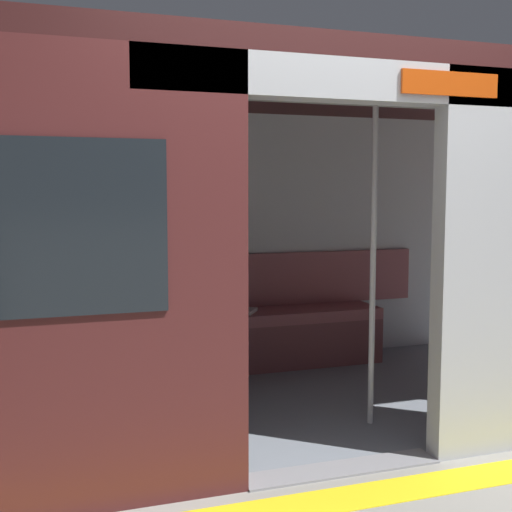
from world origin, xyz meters
The scene contains 9 objects.
ground_plane centered at (0.00, 0.00, 0.00)m, with size 60.00×60.00×0.00m, color gray.
platform_edge_strip centered at (0.00, 0.30, 0.00)m, with size 8.00×0.24×0.01m, color yellow.
train_car centered at (0.08, -1.10, 1.45)m, with size 6.40×2.50×2.20m.
bench_seat centered at (0.00, -1.98, 0.36)m, with size 2.55×0.44×0.47m.
person_seated centered at (0.24, -1.93, 0.68)m, with size 0.55×0.70×1.19m.
handbag centered at (0.61, -2.02, 0.55)m, with size 0.26×0.15×0.17m.
book centered at (-0.12, -2.01, 0.48)m, with size 0.15×0.22×0.03m, color silver.
grab_pole_door centered at (0.47, -0.50, 1.03)m, with size 0.04×0.04×2.06m, color silver.
grab_pole_far centered at (-0.47, -0.56, 1.03)m, with size 0.04×0.04×2.06m, color silver.
Camera 1 is at (1.48, 2.98, 1.45)m, focal length 46.23 mm.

